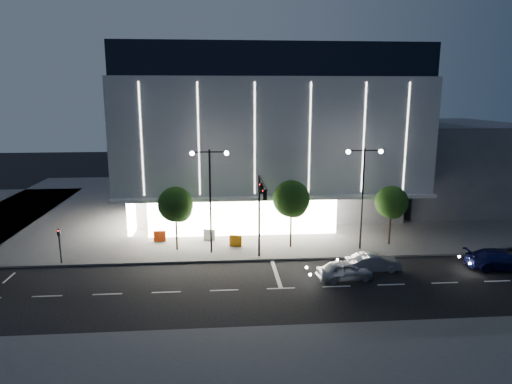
{
  "coord_description": "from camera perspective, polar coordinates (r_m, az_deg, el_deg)",
  "views": [
    {
      "loc": [
        -2.15,
        -31.3,
        13.37
      ],
      "look_at": [
        0.98,
        7.81,
        5.0
      ],
      "focal_mm": 32.0,
      "sensor_mm": 36.0,
      "label": 1
    }
  ],
  "objects": [
    {
      "name": "car_third",
      "position": [
        40.76,
        28.27,
        -7.46
      ],
      "size": [
        5.5,
        2.66,
        1.54
      ],
      "primitive_type": "imported",
      "rotation": [
        0.0,
        0.0,
        1.48
      ],
      "color": "#14174B",
      "rests_on": "ground"
    },
    {
      "name": "tree_left",
      "position": [
        39.62,
        -9.99,
        -1.77
      ],
      "size": [
        3.02,
        3.02,
        5.72
      ],
      "color": "black",
      "rests_on": "ground"
    },
    {
      "name": "annex_building",
      "position": [
        62.62,
        22.23,
        3.47
      ],
      "size": [
        16.0,
        20.0,
        10.0
      ],
      "primitive_type": "cube",
      "color": "#4C4C51",
      "rests_on": "ground"
    },
    {
      "name": "street_lamp_east",
      "position": [
        39.92,
        13.23,
        1.02
      ],
      "size": [
        3.16,
        0.36,
        9.0
      ],
      "color": "black",
      "rests_on": "ground"
    },
    {
      "name": "barrier_a",
      "position": [
        43.03,
        -11.94,
        -5.42
      ],
      "size": [
        1.11,
        0.29,
        1.0
      ],
      "primitive_type": "cube",
      "rotation": [
        0.0,
        0.0,
        0.03
      ],
      "color": "#FB400D",
      "rests_on": "sidewalk_museum"
    },
    {
      "name": "barrier_c",
      "position": [
        40.87,
        -2.56,
        -6.1
      ],
      "size": [
        1.13,
        0.48,
        1.0
      ],
      "primitive_type": "cube",
      "rotation": [
        0.0,
        0.0,
        -0.22
      ],
      "color": "orange",
      "rests_on": "sidewalk_museum"
    },
    {
      "name": "ground",
      "position": [
        34.1,
        -0.6,
        -11.04
      ],
      "size": [
        160.0,
        160.0,
        0.0
      ],
      "primitive_type": "plane",
      "color": "black",
      "rests_on": "ground"
    },
    {
      "name": "sidewalk_near",
      "position": [
        24.5,
        14.17,
        -21.22
      ],
      "size": [
        70.0,
        10.0,
        0.15
      ],
      "primitive_type": "cube",
      "color": "#474747",
      "rests_on": "ground"
    },
    {
      "name": "barrier_b",
      "position": [
        42.77,
        -5.84,
        -5.32
      ],
      "size": [
        1.12,
        0.57,
        1.0
      ],
      "primitive_type": "cube",
      "rotation": [
        0.0,
        0.0,
        -0.31
      ],
      "color": "silver",
      "rests_on": "sidewalk_museum"
    },
    {
      "name": "ped_signal_far",
      "position": [
        39.73,
        -23.35,
        -5.78
      ],
      "size": [
        0.22,
        0.24,
        3.0
      ],
      "color": "black",
      "rests_on": "ground"
    },
    {
      "name": "tree_mid",
      "position": [
        39.85,
        4.46,
        -1.1
      ],
      "size": [
        3.25,
        3.25,
        6.15
      ],
      "color": "black",
      "rests_on": "ground"
    },
    {
      "name": "tree_right",
      "position": [
        42.29,
        16.59,
        -1.43
      ],
      "size": [
        2.91,
        2.91,
        5.51
      ],
      "color": "black",
      "rests_on": "ground"
    },
    {
      "name": "sidewalk_museum",
      "position": [
        57.32,
        2.71,
        -1.38
      ],
      "size": [
        70.0,
        40.0,
        0.15
      ],
      "primitive_type": "cube",
      "color": "#474747",
      "rests_on": "ground"
    },
    {
      "name": "traffic_mast",
      "position": [
        35.77,
        0.6,
        -1.45
      ],
      "size": [
        0.33,
        5.89,
        7.07
      ],
      "color": "black",
      "rests_on": "ground"
    },
    {
      "name": "street_lamp_west",
      "position": [
        38.04,
        -5.77,
        0.74
      ],
      "size": [
        3.16,
        0.36,
        9.0
      ],
      "color": "black",
      "rests_on": "ground"
    },
    {
      "name": "museum",
      "position": [
        54.01,
        0.89,
        7.69
      ],
      "size": [
        30.0,
        25.8,
        18.0
      ],
      "color": "#4C4C51",
      "rests_on": "ground"
    },
    {
      "name": "car_second",
      "position": [
        36.76,
        14.47,
        -8.53
      ],
      "size": [
        4.3,
        1.76,
        1.39
      ],
      "primitive_type": "imported",
      "rotation": [
        0.0,
        0.0,
        1.64
      ],
      "color": "#B5B7BE",
      "rests_on": "ground"
    },
    {
      "name": "car_lead",
      "position": [
        34.67,
        11.01,
        -9.62
      ],
      "size": [
        4.31,
        2.13,
        1.41
      ],
      "primitive_type": "imported",
      "rotation": [
        0.0,
        0.0,
        1.69
      ],
      "color": "#B6B8BF",
      "rests_on": "ground"
    }
  ]
}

